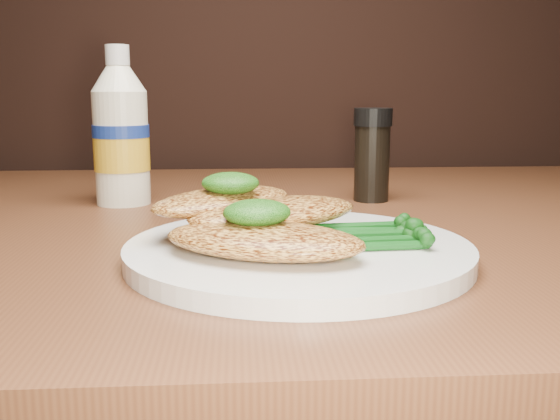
{
  "coord_description": "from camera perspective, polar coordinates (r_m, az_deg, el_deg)",
  "views": [
    {
      "loc": [
        -0.0,
        0.37,
        0.89
      ],
      "look_at": [
        0.03,
        0.87,
        0.79
      ],
      "focal_mm": 40.8,
      "sensor_mm": 36.0,
      "label": 1
    }
  ],
  "objects": [
    {
      "name": "chicken_mid",
      "position": [
        0.52,
        -0.52,
        -0.24
      ],
      "size": [
        0.17,
        0.14,
        0.02
      ],
      "primitive_type": "ellipsoid",
      "rotation": [
        0.0,
        0.0,
        0.48
      ],
      "color": "gold",
      "rests_on": "plate"
    },
    {
      "name": "pesto_back",
      "position": [
        0.53,
        -4.47,
        2.41
      ],
      "size": [
        0.05,
        0.05,
        0.02
      ],
      "primitive_type": "ellipsoid",
      "rotation": [
        0.0,
        0.0,
        -0.12
      ],
      "color": "black",
      "rests_on": "chicken_back"
    },
    {
      "name": "broccolini_bundle",
      "position": [
        0.51,
        7.05,
        -1.69
      ],
      "size": [
        0.16,
        0.14,
        0.02
      ],
      "primitive_type": null,
      "rotation": [
        0.0,
        0.0,
        -0.31
      ],
      "color": "#104914",
      "rests_on": "plate"
    },
    {
      "name": "pesto_front",
      "position": [
        0.47,
        -2.08,
        -0.23
      ],
      "size": [
        0.06,
        0.06,
        0.02
      ],
      "primitive_type": "ellipsoid",
      "rotation": [
        0.0,
        0.0,
        0.36
      ],
      "color": "black",
      "rests_on": "chicken_front"
    },
    {
      "name": "mayo_bottle",
      "position": [
        0.77,
        -14.1,
        7.32
      ],
      "size": [
        0.08,
        0.08,
        0.18
      ],
      "primitive_type": null,
      "rotation": [
        0.0,
        0.0,
        -0.21
      ],
      "color": "white",
      "rests_on": "dining_table"
    },
    {
      "name": "plate",
      "position": [
        0.51,
        1.67,
        -3.74
      ],
      "size": [
        0.28,
        0.28,
        0.01
      ],
      "primitive_type": "cylinder",
      "color": "white",
      "rests_on": "dining_table"
    },
    {
      "name": "pepper_grinder",
      "position": [
        0.78,
        8.25,
        4.9
      ],
      "size": [
        0.05,
        0.05,
        0.11
      ],
      "primitive_type": null,
      "rotation": [
        0.0,
        0.0,
        0.14
      ],
      "color": "black",
      "rests_on": "dining_table"
    },
    {
      "name": "chicken_back",
      "position": [
        0.54,
        -5.11,
        0.8
      ],
      "size": [
        0.15,
        0.14,
        0.02
      ],
      "primitive_type": "ellipsoid",
      "rotation": [
        0.0,
        0.0,
        0.72
      ],
      "color": "gold",
      "rests_on": "plate"
    },
    {
      "name": "chicken_front",
      "position": [
        0.46,
        -1.48,
        -2.7
      ],
      "size": [
        0.17,
        0.13,
        0.02
      ],
      "primitive_type": "ellipsoid",
      "rotation": [
        0.0,
        0.0,
        -0.39
      ],
      "color": "gold",
      "rests_on": "plate"
    }
  ]
}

